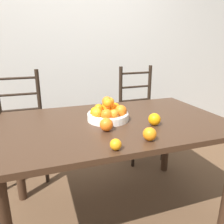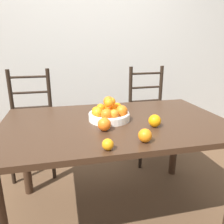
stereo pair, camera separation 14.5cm
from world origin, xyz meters
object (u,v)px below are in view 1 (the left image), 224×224
orange_loose_2 (116,144)px  chair_right (140,116)px  orange_loose_3 (106,125)px  fruit_bowl (108,113)px  orange_loose_0 (154,119)px  orange_loose_1 (150,134)px  chair_left (22,129)px

orange_loose_2 → chair_right: chair_right is taller
orange_loose_3 → chair_right: (0.71, 0.97, -0.32)m
fruit_bowl → orange_loose_3: 0.21m
orange_loose_0 → fruit_bowl: bearing=142.1°
orange_loose_2 → orange_loose_1: bearing=12.3°
orange_loose_1 → orange_loose_2: 0.22m
orange_loose_1 → chair_left: 1.44m
orange_loose_1 → orange_loose_3: bearing=131.1°
orange_loose_2 → chair_left: (-0.54, 1.23, -0.31)m
fruit_bowl → orange_loose_2: 0.47m
orange_loose_1 → orange_loose_2: orange_loose_1 is taller
orange_loose_3 → chair_left: 1.17m
chair_right → orange_loose_1: bearing=-116.3°
fruit_bowl → orange_loose_0: fruit_bowl is taller
orange_loose_3 → chair_right: 1.24m
fruit_bowl → orange_loose_1: size_ratio=3.82×
orange_loose_3 → orange_loose_1: bearing=-48.9°
fruit_bowl → orange_loose_0: size_ratio=3.55×
orange_loose_0 → chair_left: (-0.90, 0.97, -0.32)m
orange_loose_0 → chair_right: (0.38, 0.97, -0.32)m
orange_loose_3 → fruit_bowl: bearing=68.5°
fruit_bowl → orange_loose_1: 0.42m
orange_loose_0 → chair_left: size_ratio=0.08×
orange_loose_2 → orange_loose_3: size_ratio=0.72×
chair_left → orange_loose_1: bearing=-58.0°
orange_loose_3 → chair_left: (-0.57, 0.97, -0.32)m
orange_loose_0 → orange_loose_3: orange_loose_3 is taller
orange_loose_3 → chair_left: size_ratio=0.08×
orange_loose_2 → chair_right: (0.74, 1.23, -0.31)m
orange_loose_2 → chair_left: 1.37m
orange_loose_0 → orange_loose_3: size_ratio=0.99×
orange_loose_2 → chair_left: size_ratio=0.06×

